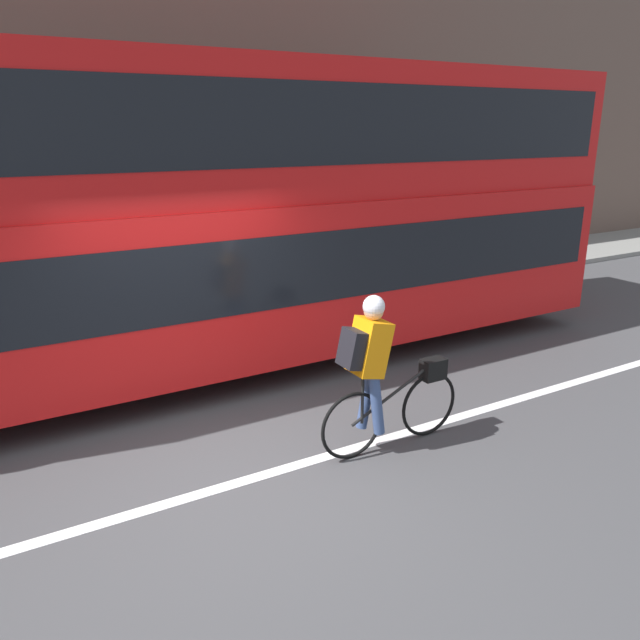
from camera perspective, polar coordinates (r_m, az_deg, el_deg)
The scene contains 7 objects.
ground_plane at distance 6.16m, azimuth -7.52°, elevation -13.66°, with size 80.00×80.00×0.00m, color #424244.
road_center_line at distance 6.02m, azimuth -6.87°, elevation -14.36°, with size 50.00×0.14×0.01m, color silver.
sidewalk_curb at distance 11.16m, azimuth -18.93°, elevation 0.26°, with size 60.00×2.34×0.11m.
building_facade at distance 12.02m, azimuth -22.06°, elevation 18.45°, with size 60.00×0.30×7.26m.
bus at distance 8.39m, azimuth -6.42°, elevation 10.55°, with size 10.48×2.62×3.91m.
cyclist_on_bike at distance 6.13m, azimuth 5.44°, elevation -4.50°, with size 1.67×0.32×1.64m.
street_sign_post at distance 11.25m, azimuth -9.37°, elevation 9.32°, with size 0.36×0.09×2.73m.
Camera 1 is at (-1.96, -4.91, 3.16)m, focal length 35.00 mm.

